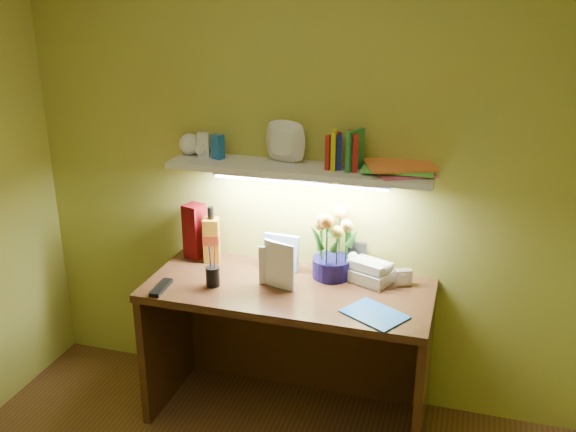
% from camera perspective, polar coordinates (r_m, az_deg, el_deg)
% --- Properties ---
extents(desk, '(1.40, 0.60, 0.75)m').
position_cam_1_polar(desk, '(3.34, -0.00, -12.12)').
color(desk, '#3E2311').
rests_on(desk, ground).
extents(flower_bouquet, '(0.26, 0.26, 0.35)m').
position_cam_1_polar(flower_bouquet, '(3.20, 3.96, -2.55)').
color(flower_bouquet, '#0C093D').
rests_on(flower_bouquet, desk).
extents(telephone, '(0.26, 0.23, 0.13)m').
position_cam_1_polar(telephone, '(3.22, 7.28, -4.71)').
color(telephone, silver).
rests_on(telephone, desk).
extents(desk_clock, '(0.09, 0.07, 0.08)m').
position_cam_1_polar(desk_clock, '(3.21, 10.22, -5.38)').
color(desk_clock, silver).
rests_on(desk_clock, desk).
extents(whisky_bottle, '(0.10, 0.10, 0.30)m').
position_cam_1_polar(whisky_bottle, '(3.40, -6.81, -1.63)').
color(whisky_bottle, '#B97B1A').
rests_on(whisky_bottle, desk).
extents(whisky_box, '(0.12, 0.12, 0.30)m').
position_cam_1_polar(whisky_box, '(3.47, -8.29, -1.32)').
color(whisky_box, '#60080D').
rests_on(whisky_box, desk).
extents(pen_cup, '(0.08, 0.08, 0.17)m').
position_cam_1_polar(pen_cup, '(3.16, -6.73, -4.78)').
color(pen_cup, black).
rests_on(pen_cup, desk).
extents(art_card, '(0.19, 0.05, 0.19)m').
position_cam_1_polar(art_card, '(3.31, -0.62, -3.23)').
color(art_card, silver).
rests_on(art_card, desk).
extents(tv_remote, '(0.06, 0.18, 0.02)m').
position_cam_1_polar(tv_remote, '(3.19, -11.21, -6.26)').
color(tv_remote, black).
rests_on(tv_remote, desk).
extents(blue_folder, '(0.33, 0.30, 0.01)m').
position_cam_1_polar(blue_folder, '(2.93, 7.70, -8.65)').
color(blue_folder, blue).
rests_on(blue_folder, desk).
extents(desk_book_a, '(0.14, 0.08, 0.20)m').
position_cam_1_polar(desk_book_a, '(3.15, -2.62, -4.41)').
color(desk_book_a, silver).
rests_on(desk_book_a, desk).
extents(desk_book_b, '(0.17, 0.07, 0.24)m').
position_cam_1_polar(desk_book_b, '(3.15, -2.11, -4.02)').
color(desk_book_b, white).
rests_on(desk_book_b, desk).
extents(wall_shelf, '(1.32, 0.33, 0.22)m').
position_cam_1_polar(wall_shelf, '(3.11, 1.21, 4.74)').
color(wall_shelf, white).
rests_on(wall_shelf, ground).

